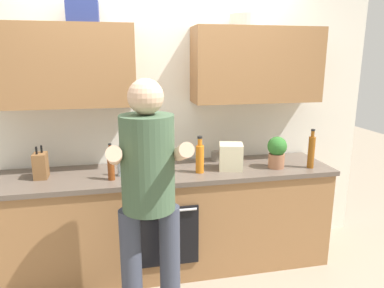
{
  "coord_description": "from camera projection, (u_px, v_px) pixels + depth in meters",
  "views": [
    {
      "loc": [
        -0.4,
        -2.85,
        1.84
      ],
      "look_at": [
        0.18,
        -0.1,
        1.15
      ],
      "focal_mm": 32.98,
      "sensor_mm": 36.0,
      "label": 1
    }
  ],
  "objects": [
    {
      "name": "bottle_water",
      "position": [
        121.0,
        166.0,
        2.86
      ],
      "size": [
        0.05,
        0.05,
        0.21
      ],
      "color": "silver",
      "rests_on": "counter"
    },
    {
      "name": "knife_block",
      "position": [
        41.0,
        166.0,
        2.8
      ],
      "size": [
        0.1,
        0.14,
        0.26
      ],
      "color": "brown",
      "rests_on": "counter"
    },
    {
      "name": "grocery_bag_rice",
      "position": [
        231.0,
        157.0,
        3.03
      ],
      "size": [
        0.24,
        0.24,
        0.22
      ],
      "primitive_type": "cube",
      "rotation": [
        0.0,
        0.0,
        -0.27
      ],
      "color": "beige",
      "rests_on": "counter"
    },
    {
      "name": "ground_plane",
      "position": [
        171.0,
        264.0,
        3.22
      ],
      "size": [
        12.0,
        12.0,
        0.0
      ],
      "primitive_type": "plane",
      "color": "gray"
    },
    {
      "name": "counter",
      "position": [
        170.0,
        219.0,
        3.12
      ],
      "size": [
        2.84,
        0.67,
        0.9
      ],
      "color": "olive",
      "rests_on": "ground"
    },
    {
      "name": "cup_stoneware",
      "position": [
        216.0,
        156.0,
        3.29
      ],
      "size": [
        0.09,
        0.09,
        0.09
      ],
      "primitive_type": "cylinder",
      "color": "slate",
      "rests_on": "counter"
    },
    {
      "name": "back_wall_unit",
      "position": [
        164.0,
        98.0,
        3.13
      ],
      "size": [
        4.0,
        0.38,
        2.5
      ],
      "color": "silver",
      "rests_on": "ground"
    },
    {
      "name": "bottle_syrup",
      "position": [
        311.0,
        151.0,
        3.06
      ],
      "size": [
        0.06,
        0.06,
        0.35
      ],
      "color": "#8C4C14",
      "rests_on": "counter"
    },
    {
      "name": "potted_herb",
      "position": [
        277.0,
        151.0,
        3.06
      ],
      "size": [
        0.17,
        0.17,
        0.28
      ],
      "color": "#9E6647",
      "rests_on": "counter"
    },
    {
      "name": "bottle_juice",
      "position": [
        200.0,
        157.0,
        2.93
      ],
      "size": [
        0.07,
        0.07,
        0.31
      ],
      "color": "orange",
      "rests_on": "counter"
    },
    {
      "name": "person_standing",
      "position": [
        149.0,
        190.0,
        2.25
      ],
      "size": [
        0.49,
        0.45,
        1.72
      ],
      "color": "#383D4C",
      "rests_on": "ground"
    },
    {
      "name": "bottle_soda",
      "position": [
        146.0,
        163.0,
        2.93
      ],
      "size": [
        0.07,
        0.07,
        0.21
      ],
      "color": "#198C33",
      "rests_on": "counter"
    },
    {
      "name": "bottle_vinegar",
      "position": [
        111.0,
        165.0,
        2.76
      ],
      "size": [
        0.05,
        0.05,
        0.3
      ],
      "color": "brown",
      "rests_on": "counter"
    }
  ]
}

